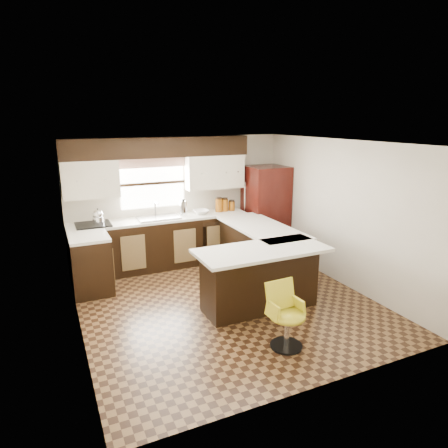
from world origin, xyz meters
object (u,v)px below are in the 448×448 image
peninsula_long (258,254)px  bar_chair (287,317)px  refrigerator (265,211)px  peninsula_return (260,279)px

peninsula_long → bar_chair: bearing=-110.0°
peninsula_long → refrigerator: size_ratio=1.08×
peninsula_return → refrigerator: (1.32, 2.11, 0.45)m
peninsula_long → peninsula_return: (-0.53, -0.97, 0.00)m
refrigerator → peninsula_long: bearing=-125.0°
bar_chair → peninsula_long: bearing=67.2°
peninsula_return → refrigerator: bearing=58.0°
refrigerator → bar_chair: size_ratio=2.22×
refrigerator → bar_chair: (-1.54, -3.17, -0.50)m
peninsula_return → peninsula_long: bearing=61.7°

